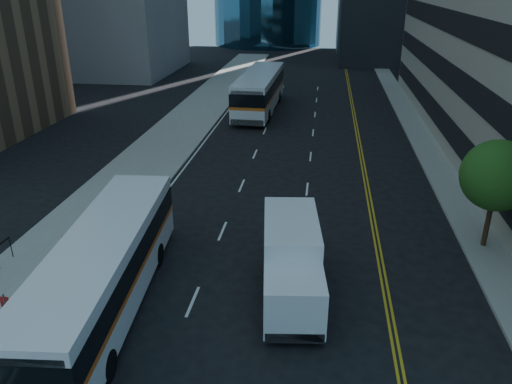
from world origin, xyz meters
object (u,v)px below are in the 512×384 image
street_tree (497,176)px  box_truck (291,261)px  bus_front (104,270)px  bus_rear (260,90)px

street_tree → box_truck: 10.29m
bus_front → bus_rear: 31.75m
bus_front → bus_rear: (1.79, 31.70, 0.24)m
bus_rear → box_truck: 30.37m
street_tree → bus_rear: bearing=119.0°
street_tree → box_truck: (-8.72, -5.06, -2.07)m
bus_front → box_truck: 7.10m
bus_rear → box_truck: bearing=-78.8°
street_tree → box_truck: street_tree is taller
box_truck → street_tree: bearing=23.7°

